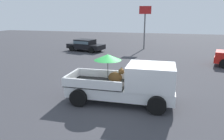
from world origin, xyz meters
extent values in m
plane|color=#38383D|center=(0.00, 0.00, 0.00)|extent=(80.00, 80.00, 0.00)
cylinder|color=black|center=(1.73, 1.01, 0.40)|extent=(0.80, 0.29, 0.80)
cylinder|color=black|center=(1.77, -0.95, 0.40)|extent=(0.80, 0.29, 0.80)
cylinder|color=black|center=(-1.77, 0.95, 0.40)|extent=(0.80, 0.29, 0.80)
cylinder|color=black|center=(-1.73, -1.01, 0.40)|extent=(0.80, 0.29, 0.80)
cube|color=white|center=(0.00, 0.00, 0.57)|extent=(5.03, 1.88, 0.50)
cube|color=white|center=(1.40, 0.02, 1.36)|extent=(2.13, 1.89, 1.08)
cube|color=#4C606B|center=(2.40, 0.04, 1.56)|extent=(0.09, 1.72, 0.64)
cube|color=black|center=(-1.15, -0.02, 0.85)|extent=(2.83, 1.89, 0.06)
cube|color=white|center=(-1.17, 0.90, 1.08)|extent=(2.80, 0.15, 0.40)
cube|color=white|center=(-1.13, -0.94, 1.08)|extent=(2.80, 0.15, 0.40)
cube|color=white|center=(-2.50, -0.04, 1.08)|extent=(0.13, 1.84, 0.40)
ellipsoid|color=brown|center=(-0.31, 0.17, 1.14)|extent=(0.69, 0.33, 0.52)
sphere|color=brown|center=(-0.01, 0.18, 1.46)|extent=(0.28, 0.28, 0.28)
cone|color=brown|center=(-0.01, 0.26, 1.60)|extent=(0.09, 0.09, 0.12)
cone|color=brown|center=(-0.01, 0.10, 1.60)|extent=(0.09, 0.09, 0.12)
cylinder|color=black|center=(-0.64, 0.03, 1.46)|extent=(0.03, 0.03, 1.16)
cone|color=#19722D|center=(-0.64, 0.03, 2.14)|extent=(1.32, 1.32, 0.28)
cylinder|color=black|center=(-5.58, 13.85, 0.33)|extent=(0.69, 0.37, 0.66)
cylinder|color=black|center=(-6.00, 12.14, 0.33)|extent=(0.69, 0.37, 0.66)
cylinder|color=black|center=(-8.20, 14.50, 0.33)|extent=(0.69, 0.37, 0.66)
cylinder|color=black|center=(-8.62, 12.79, 0.33)|extent=(0.69, 0.37, 0.66)
cube|color=black|center=(-7.10, 13.32, 0.55)|extent=(4.60, 2.75, 0.52)
cube|color=black|center=(-7.19, 13.35, 1.05)|extent=(2.42, 2.06, 0.56)
cube|color=#4C606B|center=(-7.19, 13.35, 1.05)|extent=(2.39, 2.12, 0.32)
cylinder|color=#59595B|center=(-0.81, 16.51, 2.07)|extent=(0.16, 0.16, 4.14)
cube|color=#B21E1E|center=(-0.81, 16.51, 4.59)|extent=(1.40, 0.12, 0.90)
camera|label=1|loc=(2.07, -9.34, 4.07)|focal=34.04mm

